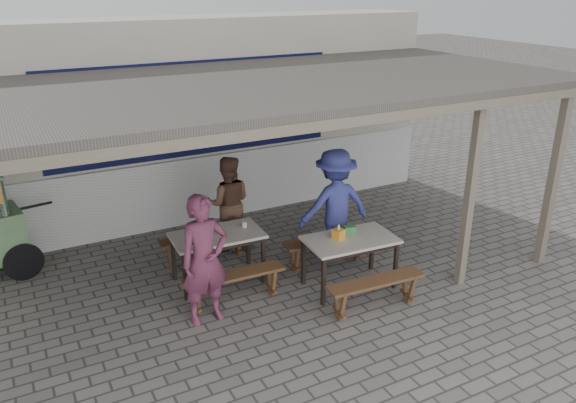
# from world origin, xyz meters

# --- Properties ---
(ground) EXTENTS (60.00, 60.00, 0.00)m
(ground) POSITION_xyz_m (0.00, 0.00, 0.00)
(ground) COLOR slate
(ground) RESTS_ON ground
(back_wall) EXTENTS (9.00, 1.28, 3.50)m
(back_wall) POSITION_xyz_m (-0.00, 3.58, 1.72)
(back_wall) COLOR beige
(back_wall) RESTS_ON ground
(warung_roof) EXTENTS (9.00, 4.21, 2.81)m
(warung_roof) POSITION_xyz_m (0.02, 0.90, 2.71)
(warung_roof) COLOR #4E4943
(warung_roof) RESTS_ON ground
(table_left) EXTENTS (1.30, 0.78, 0.75)m
(table_left) POSITION_xyz_m (-0.72, 0.76, 0.67)
(table_left) COLOR beige
(table_left) RESTS_ON ground
(bench_left_street) EXTENTS (1.38, 0.34, 0.45)m
(bench_left_street) POSITION_xyz_m (-0.74, 0.09, 0.33)
(bench_left_street) COLOR brown
(bench_left_street) RESTS_ON ground
(bench_left_wall) EXTENTS (1.38, 0.34, 0.45)m
(bench_left_wall) POSITION_xyz_m (-0.69, 1.43, 0.33)
(bench_left_wall) COLOR brown
(bench_left_wall) RESTS_ON ground
(table_right) EXTENTS (1.30, 0.82, 0.75)m
(table_right) POSITION_xyz_m (0.87, -0.24, 0.67)
(table_right) COLOR beige
(table_right) RESTS_ON ground
(bench_right_street) EXTENTS (1.37, 0.37, 0.45)m
(bench_right_street) POSITION_xyz_m (0.82, -0.93, 0.33)
(bench_right_street) COLOR brown
(bench_right_street) RESTS_ON ground
(bench_right_wall) EXTENTS (1.37, 0.37, 0.45)m
(bench_right_wall) POSITION_xyz_m (0.92, 0.45, 0.33)
(bench_right_wall) COLOR brown
(bench_right_wall) RESTS_ON ground
(patron_street_side) EXTENTS (0.65, 0.45, 1.71)m
(patron_street_side) POSITION_xyz_m (-1.21, -0.11, 0.85)
(patron_street_side) COLOR #6C2E49
(patron_street_side) RESTS_ON ground
(patron_wall_side) EXTENTS (0.92, 0.83, 1.55)m
(patron_wall_side) POSITION_xyz_m (-0.16, 1.70, 0.78)
(patron_wall_side) COLOR brown
(patron_wall_side) RESTS_ON ground
(patron_right_table) EXTENTS (1.19, 0.76, 1.75)m
(patron_right_table) POSITION_xyz_m (1.18, 0.66, 0.88)
(patron_right_table) COLOR #393E92
(patron_right_table) RESTS_ON ground
(tissue_box) EXTENTS (0.17, 0.17, 0.14)m
(tissue_box) POSITION_xyz_m (0.72, -0.17, 0.82)
(tissue_box) COLOR orange
(tissue_box) RESTS_ON table_right
(donation_box) EXTENTS (0.19, 0.14, 0.11)m
(donation_box) POSITION_xyz_m (0.95, -0.09, 0.80)
(donation_box) COLOR #35783B
(donation_box) RESTS_ON table_right
(condiment_jar) EXTENTS (0.07, 0.07, 0.08)m
(condiment_jar) POSITION_xyz_m (-0.28, 0.80, 0.79)
(condiment_jar) COLOR silver
(condiment_jar) RESTS_ON table_left
(condiment_bowl) EXTENTS (0.18, 0.18, 0.04)m
(condiment_bowl) POSITION_xyz_m (-1.01, 0.84, 0.77)
(condiment_bowl) COLOR white
(condiment_bowl) RESTS_ON table_left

